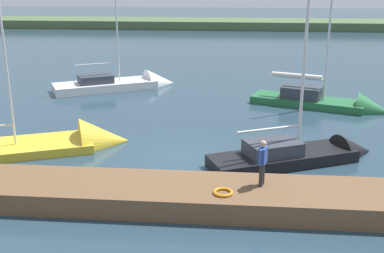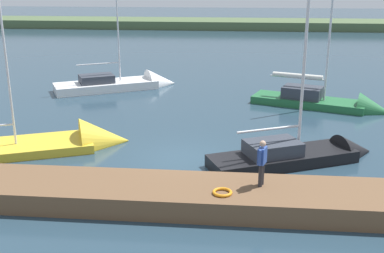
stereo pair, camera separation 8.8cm
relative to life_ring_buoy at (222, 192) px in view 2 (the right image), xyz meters
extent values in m
plane|color=#263D4C|center=(1.87, -4.74, -0.80)|extent=(200.00, 200.00, 0.00)
cube|color=#4C603D|center=(1.87, -58.15, -0.80)|extent=(180.00, 8.00, 2.40)
cube|color=brown|center=(1.87, -0.52, -0.42)|extent=(19.14, 2.59, 0.75)
torus|color=orange|center=(0.00, 0.00, 0.00)|extent=(0.66, 0.66, 0.10)
cube|color=#236638|center=(-4.73, -14.24, -0.73)|extent=(6.95, 4.19, 0.76)
cone|color=#236638|center=(-8.34, -12.94, -0.73)|extent=(2.44, 2.57, 2.06)
cube|color=#333842|center=(-4.37, -14.37, -0.01)|extent=(2.67, 2.23, 0.69)
cylinder|color=silver|center=(-5.60, -13.93, 4.01)|extent=(0.13, 0.13, 8.72)
cylinder|color=silver|center=(-4.02, -14.50, 0.85)|extent=(3.19, 1.23, 0.10)
cylinder|color=silver|center=(-4.02, -14.50, 0.97)|extent=(2.94, 1.29, 0.28)
cube|color=white|center=(8.59, -17.10, -0.72)|extent=(7.16, 5.19, 0.99)
cone|color=white|center=(5.03, -18.96, -0.72)|extent=(2.84, 2.93, 2.25)
cube|color=#333842|center=(9.14, -16.80, 0.04)|extent=(2.70, 2.39, 0.54)
cylinder|color=silver|center=(7.69, -17.56, 4.21)|extent=(0.10, 0.10, 8.87)
cylinder|color=silver|center=(8.99, -16.89, 1.05)|extent=(2.64, 1.43, 0.08)
cone|color=gold|center=(5.72, -6.39, -0.75)|extent=(3.01, 3.15, 2.49)
cylinder|color=silver|center=(9.36, -4.92, 4.49)|extent=(0.10, 0.10, 9.78)
cube|color=black|center=(-2.38, -4.60, -0.75)|extent=(6.50, 4.27, 0.91)
cone|color=black|center=(-5.67, -6.10, -0.75)|extent=(2.24, 2.33, 1.82)
cube|color=#333842|center=(-1.92, -4.39, -0.01)|extent=(2.59, 2.23, 0.57)
cylinder|color=silver|center=(-3.02, -4.89, 3.66)|extent=(0.12, 0.12, 7.91)
cylinder|color=silver|center=(-1.73, -4.31, 0.83)|extent=(2.62, 1.26, 0.10)
cylinder|color=#28282D|center=(-1.25, -0.68, 0.35)|extent=(0.14, 0.14, 0.80)
cylinder|color=#28282D|center=(-1.32, -0.87, 0.35)|extent=(0.14, 0.14, 0.80)
cube|color=#2D4C9E|center=(-1.28, -0.78, 1.03)|extent=(0.35, 0.48, 0.57)
sphere|color=tan|center=(-1.28, -0.78, 1.45)|extent=(0.22, 0.22, 0.22)
cylinder|color=#2D4C9E|center=(-1.20, -0.52, 1.05)|extent=(0.09, 0.09, 0.54)
cylinder|color=#2D4C9E|center=(-1.37, -1.03, 1.05)|extent=(0.09, 0.09, 0.54)
camera|label=1|loc=(-0.26, 14.13, 6.78)|focal=44.30mm
camera|label=2|loc=(-0.35, 14.12, 6.78)|focal=44.30mm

